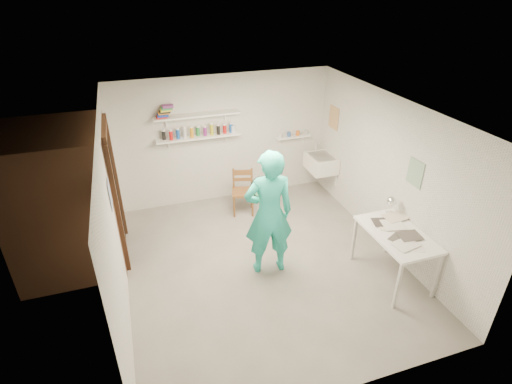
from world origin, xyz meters
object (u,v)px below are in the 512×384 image
object	(u,v)px
belfast_sink	(321,163)
man	(269,214)
wall_clock	(262,187)
wooden_chair	(243,192)
desk_lamp	(392,201)
work_table	(393,255)

from	to	relation	value
belfast_sink	man	distance (m)	2.51
wall_clock	belfast_sink	bearing A→B (deg)	48.16
wooden_chair	man	bearing A→B (deg)	-78.58
belfast_sink	man	world-z (taller)	man
wall_clock	desk_lamp	size ratio (longest dim) A/B	2.37
wall_clock	work_table	world-z (taller)	wall_clock
desk_lamp	wooden_chair	bearing A→B (deg)	131.20
belfast_sink	desk_lamp	xyz separation A→B (m)	(0.08, -2.08, 0.29)
man	desk_lamp	world-z (taller)	man
work_table	belfast_sink	bearing A→B (deg)	87.53
wall_clock	desk_lamp	xyz separation A→B (m)	(1.83, -0.50, -0.28)
man	belfast_sink	bearing A→B (deg)	-127.74
man	work_table	xyz separation A→B (m)	(1.62, -0.75, -0.57)
wooden_chair	work_table	size ratio (longest dim) A/B	0.72
wooden_chair	work_table	world-z (taller)	wooden_chair
belfast_sink	work_table	bearing A→B (deg)	-92.47
man	desk_lamp	xyz separation A→B (m)	(1.81, -0.28, 0.04)
belfast_sink	work_table	world-z (taller)	belfast_sink
man	wooden_chair	world-z (taller)	man
wall_clock	work_table	distance (m)	2.10
desk_lamp	belfast_sink	bearing A→B (deg)	92.25
desk_lamp	work_table	bearing A→B (deg)	-112.42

